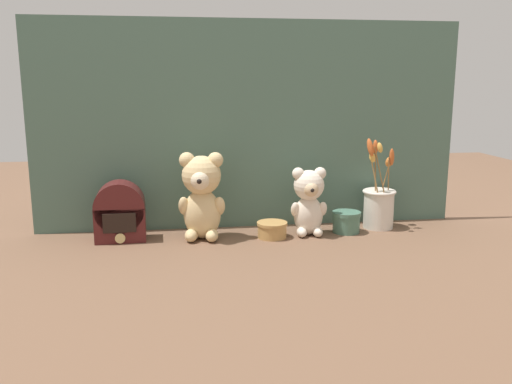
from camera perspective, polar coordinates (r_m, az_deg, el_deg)
name	(u,v)px	position (r m, az deg, el deg)	size (l,w,h in m)	color
ground_plane	(257,238)	(1.88, 0.09, -4.87)	(4.00, 4.00, 0.00)	brown
backdrop_wall	(250,126)	(1.98, -0.62, 6.98)	(1.55, 0.02, 0.75)	#4C6B5B
teddy_bear_large	(202,194)	(1.85, -5.74, -0.24)	(0.17, 0.15, 0.30)	#DBBC84
teddy_bear_medium	(309,200)	(1.90, 5.58, -0.85)	(0.13, 0.12, 0.24)	beige
flower_vase	(379,204)	(2.04, 12.79, -1.24)	(0.14, 0.13, 0.34)	silver
vintage_radio	(120,213)	(1.89, -14.12, -2.20)	(0.17, 0.11, 0.20)	#4C1919
decorative_tin_tall	(272,230)	(1.88, 1.71, -4.00)	(0.11, 0.11, 0.06)	tan
decorative_tin_short	(346,222)	(1.97, 9.48, -3.11)	(0.10, 0.10, 0.08)	#47705B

